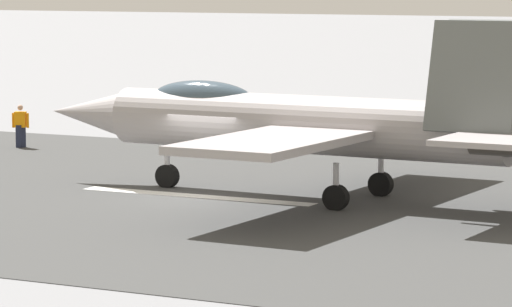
% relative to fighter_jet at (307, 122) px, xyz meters
% --- Properties ---
extents(ground_plane, '(400.00, 400.00, 0.00)m').
position_rel_fighter_jet_xyz_m(ground_plane, '(3.26, 1.12, -2.38)').
color(ground_plane, gray).
extents(runway_strip, '(240.00, 26.00, 0.02)m').
position_rel_fighter_jet_xyz_m(runway_strip, '(3.25, 1.12, -2.37)').
color(runway_strip, '#3E3F3F').
rests_on(runway_strip, ground).
extents(fighter_jet, '(17.62, 14.63, 5.57)m').
position_rel_fighter_jet_xyz_m(fighter_jet, '(0.00, 0.00, 0.00)').
color(fighter_jet, '#A29C9D').
rests_on(fighter_jet, ground).
extents(crew_person, '(0.67, 0.40, 1.73)m').
position_rel_fighter_jet_xyz_m(crew_person, '(15.95, -7.22, -1.51)').
color(crew_person, '#1E2338').
rests_on(crew_person, ground).
extents(marker_cone_mid, '(0.44, 0.44, 0.55)m').
position_rel_fighter_jet_xyz_m(marker_cone_mid, '(6.80, -10.97, -2.10)').
color(marker_cone_mid, orange).
rests_on(marker_cone_mid, ground).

